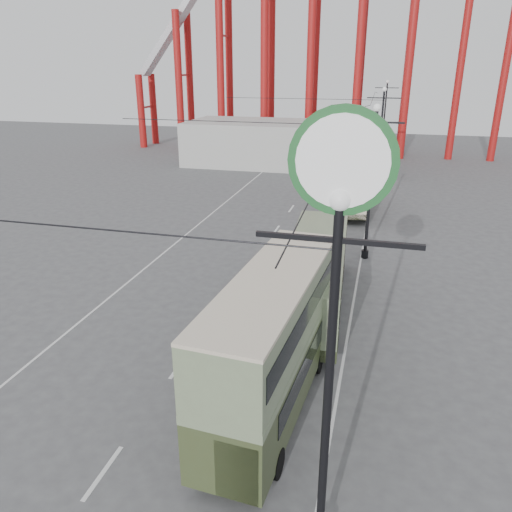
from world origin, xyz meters
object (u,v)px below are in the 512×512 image
(lamp_post_near, at_px, (336,262))
(single_decker_green, at_px, (315,273))
(double_decker_bus, at_px, (273,337))
(pedestrian, at_px, (283,339))
(single_decker_cream, at_px, (353,192))

(lamp_post_near, distance_m, single_decker_green, 14.85)
(double_decker_bus, xyz_separation_m, pedestrian, (-0.28, 3.20, -1.94))
(single_decker_green, bearing_deg, single_decker_cream, 85.08)
(double_decker_bus, relative_size, single_decker_cream, 1.05)
(single_decker_green, xyz_separation_m, pedestrian, (-0.58, -4.95, -0.98))
(single_decker_green, relative_size, pedestrian, 6.65)
(single_decker_cream, relative_size, pedestrian, 5.10)
(double_decker_bus, bearing_deg, single_decker_cream, 92.74)
(lamp_post_near, xyz_separation_m, single_decker_green, (-2.09, 13.42, -5.99))
(pedestrian, bearing_deg, double_decker_bus, 83.33)
(single_decker_green, relative_size, single_decker_cream, 1.30)
(single_decker_cream, distance_m, pedestrian, 23.36)
(double_decker_bus, xyz_separation_m, single_decker_green, (0.30, 8.15, -0.96))
(single_decker_cream, height_order, pedestrian, single_decker_cream)
(lamp_post_near, distance_m, single_decker_cream, 32.46)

